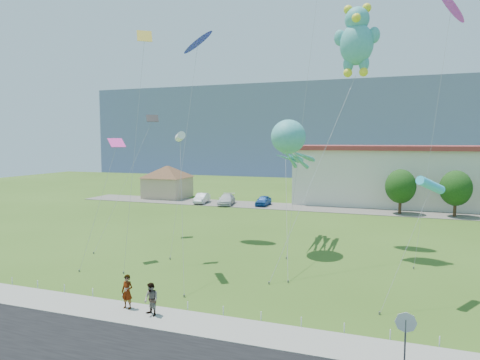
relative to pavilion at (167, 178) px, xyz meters
name	(u,v)px	position (x,y,z in m)	size (l,w,h in m)	color
ground	(215,304)	(24.00, -38.00, -3.02)	(160.00, 160.00, 0.00)	#355417
sidewalk	(193,323)	(24.00, -40.75, -2.97)	(80.00, 2.50, 0.10)	gray
parking_strip	(318,208)	(24.00, -3.00, -2.99)	(70.00, 6.00, 0.06)	#59544C
hill_ridge	(362,129)	(24.00, 82.00, 9.48)	(160.00, 50.00, 25.00)	slate
pavilion	(167,178)	(0.00, 0.00, 0.00)	(9.20, 9.20, 5.00)	tan
stop_sign	(406,328)	(33.50, -42.21, -1.15)	(0.80, 0.07, 2.50)	slate
rope_fence	(205,308)	(24.00, -39.30, -2.77)	(26.05, 0.05, 0.50)	white
tree_near	(401,186)	(34.00, -4.00, 0.36)	(3.60, 3.60, 5.47)	#3F2B19
tree_mid	(456,188)	(40.00, -4.00, 0.36)	(3.60, 3.60, 5.47)	#3F2B19
pedestrian_left	(127,292)	(20.00, -40.30, -2.03)	(0.65, 0.43, 1.79)	gray
pedestrian_right	(151,299)	(21.66, -40.68, -2.09)	(0.81, 0.63, 1.66)	gray
parked_car_silver	(202,198)	(7.58, -3.79, -2.28)	(1.44, 4.14, 1.36)	silver
parked_car_white	(226,199)	(11.41, -3.94, -2.27)	(1.94, 4.78, 1.39)	silver
parked_car_blue	(263,201)	(16.51, -3.13, -2.30)	(1.57, 3.89, 1.33)	#1C4E9C
octopus_kite	(291,145)	(25.17, -24.79, 5.51)	(3.16, 13.46, 10.52)	teal
teddy_bear_kite	(357,39)	(30.08, -24.69, 13.50)	(5.93, 10.32, 19.06)	teal
small_kite_cyan	(430,186)	(34.87, -33.46, 3.38)	(2.70, 4.25, 6.88)	#33BCE5
small_kite_blue	(197,47)	(16.24, -23.39, 14.18)	(2.14, 8.52, 18.32)	#262AD8
small_kite_yellow	(142,65)	(15.29, -30.96, 11.36)	(1.70, 5.51, 17.09)	gold
small_kite_pink	(113,154)	(13.53, -32.27, 4.84)	(1.29, 4.57, 9.15)	#F837A2
small_kite_white	(180,138)	(19.69, -33.54, 6.03)	(2.57, 5.29, 9.57)	white
small_kite_purple	(450,12)	(36.64, -22.68, 15.41)	(3.14, 5.67, 19.59)	#D937DF
small_kite_black	(146,132)	(11.60, -24.56, 6.63)	(1.42, 8.67, 11.39)	black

